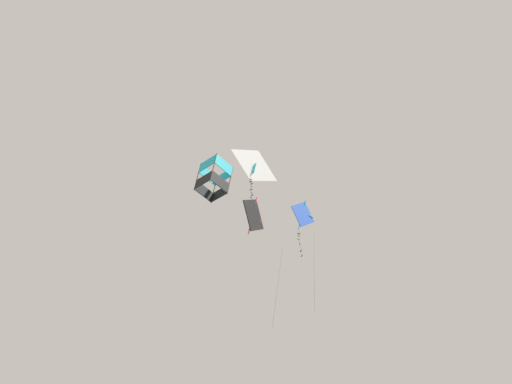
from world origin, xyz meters
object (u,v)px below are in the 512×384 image
(kite_box_near_left, at_px, (214,178))
(kite_diamond_far_centre, at_px, (254,215))
(kite_delta_upper_right, at_px, (254,166))
(kite_diamond_low_drifter, at_px, (303,215))

(kite_box_near_left, xyz_separation_m, kite_diamond_far_centre, (2.41, 3.81, -7.31))
(kite_diamond_far_centre, bearing_deg, kite_delta_upper_right, 20.29)
(kite_box_near_left, bearing_deg, kite_diamond_far_centre, -104.07)
(kite_delta_upper_right, xyz_separation_m, kite_diamond_far_centre, (2.75, 1.26, -7.56))
(kite_delta_upper_right, relative_size, kite_box_near_left, 1.51)
(kite_diamond_low_drifter, relative_size, kite_diamond_far_centre, 1.00)
(kite_diamond_low_drifter, relative_size, kite_delta_upper_right, 2.33)
(kite_diamond_low_drifter, bearing_deg, kite_delta_upper_right, 159.81)
(kite_box_near_left, bearing_deg, kite_diamond_low_drifter, -34.96)
(kite_delta_upper_right, height_order, kite_box_near_left, kite_box_near_left)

